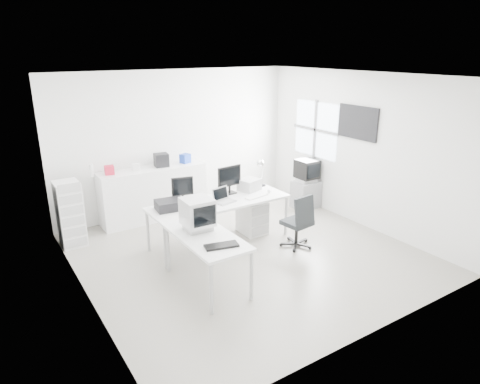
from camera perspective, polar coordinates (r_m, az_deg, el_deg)
floor at (r=7.04m, az=0.90°, el=-8.18°), size 5.00×5.00×0.01m
ceiling at (r=6.29m, az=1.03°, el=15.22°), size 5.00×5.00×0.01m
back_wall at (r=8.65m, az=-8.37°, el=6.62°), size 5.00×0.02×2.80m
left_wall at (r=5.59m, az=-20.83°, el=-1.13°), size 0.02×5.00×2.80m
right_wall at (r=8.15m, az=15.79°, el=5.36°), size 0.02×5.00×2.80m
window at (r=8.91m, az=10.04°, el=8.19°), size 0.02×1.20×1.10m
wall_picture at (r=8.09m, az=15.43°, el=8.93°), size 0.04×0.90×0.60m
main_desk at (r=7.27m, az=-2.70°, el=-4.01°), size 2.40×0.80×0.75m
side_desk at (r=6.03m, az=-4.40°, el=-9.09°), size 0.70×1.40×0.75m
drawer_pedestal at (r=7.69m, az=1.63°, el=-3.32°), size 0.40×0.50×0.60m
inkjet_printer at (r=6.84m, az=-9.34°, el=-1.69°), size 0.47×0.39×0.15m
lcd_monitor_small at (r=7.04m, az=-7.67°, el=0.23°), size 0.39×0.28×0.44m
lcd_monitor_large at (r=7.43m, az=-1.42°, el=1.58°), size 0.48×0.23×0.49m
laptop at (r=7.05m, az=-2.00°, el=-0.62°), size 0.36×0.37×0.20m
white_keyboard at (r=7.35m, az=2.23°, el=-0.56°), size 0.48×0.23×0.02m
white_mouse at (r=7.55m, az=3.87°, el=0.12°), size 0.07×0.07×0.07m
laser_printer at (r=7.66m, az=1.26°, el=0.99°), size 0.43×0.39×0.20m
desk_lamp at (r=7.88m, az=3.05°, el=2.51°), size 0.19×0.19×0.48m
crt_monitor at (r=5.97m, az=-5.70°, el=-2.82°), size 0.45×0.45×0.50m
black_keyboard at (r=5.54m, az=-2.49°, el=-7.16°), size 0.47×0.27×0.03m
office_chair at (r=7.15m, az=7.61°, el=-3.72°), size 0.61×0.61×0.95m
tv_cabinet at (r=9.00m, az=8.76°, el=-0.32°), size 0.52×0.42×0.56m
crt_tv at (r=8.85m, az=8.92°, el=2.78°), size 0.50×0.48×0.45m
sideboard at (r=8.41m, az=-11.44°, el=-0.21°), size 2.05×0.51×1.02m
clutter_box_a at (r=8.00m, az=-17.03°, el=2.81°), size 0.18×0.16×0.16m
clutter_box_b at (r=8.14m, az=-13.66°, el=3.26°), size 0.15×0.14×0.13m
clutter_box_c at (r=8.30m, az=-10.44°, el=4.21°), size 0.28×0.26×0.25m
clutter_box_d at (r=8.50m, az=-7.32°, el=4.46°), size 0.22×0.21×0.18m
clutter_bottle at (r=7.95m, az=-19.19°, el=2.73°), size 0.07×0.07×0.22m
filing_cabinet at (r=7.67m, az=-21.72°, el=-2.72°), size 0.39×0.46×1.11m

